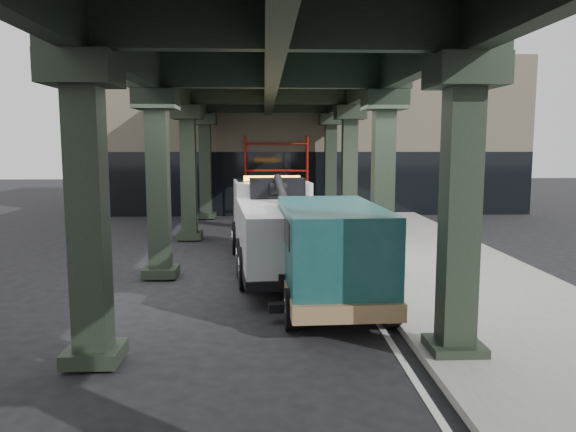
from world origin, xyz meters
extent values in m
plane|color=black|center=(0.00, 0.00, 0.00)|extent=(90.00, 90.00, 0.00)
cube|color=gray|center=(4.50, 2.00, 0.07)|extent=(5.00, 40.00, 0.15)
cube|color=silver|center=(1.70, 2.00, 0.01)|extent=(0.12, 38.00, 0.01)
cube|color=black|center=(2.60, -4.00, 2.50)|extent=(0.55, 0.55, 5.00)
cube|color=black|center=(2.60, -4.00, 4.75)|extent=(1.10, 1.10, 0.50)
cube|color=black|center=(2.60, -4.00, 0.18)|extent=(0.90, 0.90, 0.24)
cube|color=black|center=(2.60, 2.00, 2.50)|extent=(0.55, 0.55, 5.00)
cube|color=black|center=(2.60, 2.00, 4.75)|extent=(1.10, 1.10, 0.50)
cube|color=black|center=(2.60, 2.00, 0.18)|extent=(0.90, 0.90, 0.24)
cube|color=black|center=(2.60, 8.00, 2.50)|extent=(0.55, 0.55, 5.00)
cube|color=black|center=(2.60, 8.00, 4.75)|extent=(1.10, 1.10, 0.50)
cube|color=black|center=(2.60, 8.00, 0.18)|extent=(0.90, 0.90, 0.24)
cube|color=black|center=(2.60, 14.00, 2.50)|extent=(0.55, 0.55, 5.00)
cube|color=black|center=(2.60, 14.00, 4.75)|extent=(1.10, 1.10, 0.50)
cube|color=black|center=(2.60, 14.00, 0.18)|extent=(0.90, 0.90, 0.24)
cube|color=black|center=(-3.40, -4.00, 2.50)|extent=(0.55, 0.55, 5.00)
cube|color=black|center=(-3.40, -4.00, 4.75)|extent=(1.10, 1.10, 0.50)
cube|color=black|center=(-3.40, -4.00, 0.18)|extent=(0.90, 0.90, 0.24)
cube|color=black|center=(-3.40, 2.00, 2.50)|extent=(0.55, 0.55, 5.00)
cube|color=black|center=(-3.40, 2.00, 4.75)|extent=(1.10, 1.10, 0.50)
cube|color=black|center=(-3.40, 2.00, 0.18)|extent=(0.90, 0.90, 0.24)
cube|color=black|center=(-3.40, 8.00, 2.50)|extent=(0.55, 0.55, 5.00)
cube|color=black|center=(-3.40, 8.00, 4.75)|extent=(1.10, 1.10, 0.50)
cube|color=black|center=(-3.40, 8.00, 0.18)|extent=(0.90, 0.90, 0.24)
cube|color=black|center=(-3.40, 14.00, 2.50)|extent=(0.55, 0.55, 5.00)
cube|color=black|center=(-3.40, 14.00, 4.75)|extent=(1.10, 1.10, 0.50)
cube|color=black|center=(-3.40, 14.00, 0.18)|extent=(0.90, 0.90, 0.24)
cube|color=black|center=(2.60, 2.00, 5.55)|extent=(0.35, 32.00, 1.10)
cube|color=black|center=(-3.40, 2.00, 5.55)|extent=(0.35, 32.00, 1.10)
cube|color=black|center=(-0.40, 2.00, 5.55)|extent=(0.35, 32.00, 1.10)
cube|color=black|center=(-0.40, 2.00, 6.25)|extent=(7.40, 32.00, 0.30)
cube|color=#C6B793|center=(2.00, 20.00, 4.00)|extent=(22.00, 10.00, 8.00)
cylinder|color=#B1180E|center=(-1.50, 14.90, 2.00)|extent=(0.08, 0.08, 4.00)
cylinder|color=#B1180E|center=(-1.50, 14.10, 2.00)|extent=(0.08, 0.08, 4.00)
cylinder|color=#B1180E|center=(1.50, 14.90, 2.00)|extent=(0.08, 0.08, 4.00)
cylinder|color=#B1180E|center=(1.50, 14.10, 2.00)|extent=(0.08, 0.08, 4.00)
cylinder|color=#B1180E|center=(0.00, 14.90, 1.00)|extent=(3.00, 0.08, 0.08)
cylinder|color=#B1180E|center=(0.00, 14.90, 2.30)|extent=(3.00, 0.08, 0.08)
cylinder|color=#B1180E|center=(0.00, 14.90, 3.60)|extent=(3.00, 0.08, 0.08)
cube|color=black|center=(-0.14, 2.50, 0.69)|extent=(1.67, 7.46, 0.25)
cube|color=silver|center=(-0.37, 5.01, 1.53)|extent=(2.53, 2.57, 1.78)
cube|color=silver|center=(-0.47, 6.04, 1.04)|extent=(2.37, 0.90, 0.89)
cube|color=black|center=(-0.40, 5.25, 2.02)|extent=(2.28, 1.48, 0.84)
cube|color=silver|center=(-0.04, 1.37, 1.33)|extent=(2.81, 5.13, 1.38)
cube|color=orange|center=(-0.35, 4.81, 2.52)|extent=(1.79, 0.44, 0.16)
cube|color=black|center=(-0.22, 3.34, 2.32)|extent=(1.63, 0.74, 0.59)
cylinder|color=black|center=(-0.05, 1.57, 2.07)|extent=(0.55, 3.46, 1.32)
cube|color=black|center=(0.20, -1.14, 0.35)|extent=(0.42, 1.40, 0.18)
cube|color=black|center=(0.26, -1.82, 0.30)|extent=(1.60, 0.39, 0.18)
cylinder|color=black|center=(-1.48, 5.20, 0.54)|extent=(0.44, 1.11, 1.09)
cylinder|color=silver|center=(-1.48, 5.20, 0.54)|extent=(0.44, 0.63, 0.60)
cylinder|color=black|center=(0.68, 5.40, 0.54)|extent=(0.44, 1.11, 1.09)
cylinder|color=silver|center=(0.68, 5.40, 0.54)|extent=(0.44, 0.63, 0.60)
cylinder|color=black|center=(-1.18, 1.96, 0.54)|extent=(0.44, 1.11, 1.09)
cylinder|color=silver|center=(-1.18, 1.96, 0.54)|extent=(0.44, 0.63, 0.60)
cylinder|color=black|center=(0.98, 2.16, 0.54)|extent=(0.44, 1.11, 1.09)
cylinder|color=silver|center=(0.98, 2.16, 0.54)|extent=(0.44, 0.63, 0.60)
cylinder|color=black|center=(-1.06, 0.68, 0.54)|extent=(0.44, 1.11, 1.09)
cylinder|color=silver|center=(-1.06, 0.68, 0.54)|extent=(0.44, 0.63, 0.60)
cylinder|color=black|center=(1.10, 0.88, 0.54)|extent=(0.44, 1.11, 1.09)
cylinder|color=silver|center=(1.10, 0.88, 0.54)|extent=(0.44, 0.63, 0.60)
cube|color=#124343|center=(0.77, 1.80, 0.93)|extent=(2.05, 1.15, 0.88)
cube|color=#124343|center=(0.86, -0.89, 1.32)|extent=(2.21, 4.48, 1.91)
cube|color=#9B764F|center=(0.85, -0.50, 0.54)|extent=(2.29, 5.56, 0.34)
cube|color=black|center=(0.78, 1.41, 1.72)|extent=(1.92, 0.49, 0.82)
cube|color=black|center=(0.85, -0.60, 1.81)|extent=(2.21, 3.60, 0.54)
cube|color=silver|center=(0.75, 2.32, 0.54)|extent=(1.96, 0.18, 0.29)
cylinder|color=black|center=(-0.21, 1.72, 0.41)|extent=(0.30, 0.83, 0.82)
cylinder|color=silver|center=(-0.21, 1.72, 0.41)|extent=(0.33, 0.46, 0.45)
cylinder|color=black|center=(1.75, 1.79, 0.41)|extent=(0.30, 0.83, 0.82)
cylinder|color=silver|center=(1.75, 1.79, 0.41)|extent=(0.33, 0.46, 0.45)
cylinder|color=black|center=(-0.07, -2.40, 0.41)|extent=(0.30, 0.83, 0.82)
cylinder|color=silver|center=(-0.07, -2.40, 0.41)|extent=(0.33, 0.46, 0.45)
cylinder|color=black|center=(1.89, -2.33, 0.41)|extent=(0.30, 0.83, 0.82)
cylinder|color=silver|center=(1.89, -2.33, 0.41)|extent=(0.33, 0.46, 0.45)
camera|label=1|loc=(-0.60, -12.98, 3.62)|focal=35.00mm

